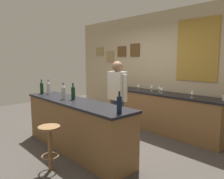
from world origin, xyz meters
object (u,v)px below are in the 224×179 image
Objects in this scene: bartender at (117,96)px; wine_bottle_d at (73,92)px; bar_stool at (50,141)px; wine_bottle_a at (42,87)px; wine_bottle_e at (119,104)px; wine_glass_e at (192,92)px; wine_bottle_c at (63,92)px; wine_bottle_b at (48,88)px; wine_glass_d at (162,88)px; wine_glass_c at (159,87)px; wine_glass_a at (138,85)px; wine_glass_b at (152,87)px.

bartender reaches higher than wine_bottle_d.
bar_stool is (0.17, -1.55, -0.48)m from bartender.
wine_bottle_e is (2.35, 0.03, 0.00)m from wine_bottle_a.
wine_glass_e is at bearing 47.75° from bartender.
wine_bottle_c is 0.18m from wine_bottle_d.
wine_glass_e is (2.22, 1.96, -0.05)m from wine_bottle_b.
wine_bottle_b reaches higher than wine_glass_d.
bartender reaches higher than wine_bottle_e.
wine_bottle_d reaches higher than wine_glass_c.
wine_bottle_c is at bearing -116.23° from bartender.
wine_bottle_c is 2.51m from wine_glass_e.
wine_glass_c is (1.34, 2.10, -0.05)m from wine_bottle_b.
wine_glass_a is (-0.12, 1.97, -0.05)m from wine_bottle_d.
wine_bottle_d is (0.89, 0.04, 0.00)m from wine_bottle_b.
wine_glass_a is 0.58m from wine_glass_c.
wine_bottle_d is at bearing -86.39° from wine_glass_a.
wine_bottle_c is at bearing -6.09° from wine_bottle_b.
wine_glass_a and wine_glass_d have the same top height.
bar_stool is 1.06m from wine_bottle_c.
wine_bottle_d is 1.97× the size of wine_glass_d.
wine_glass_a is at bearing 69.10° from wine_bottle_b.
wine_glass_b is at bearing 59.32° from wine_bottle_a.
wine_bottle_d is 1.97× the size of wine_glass_c.
bar_stool is 1.20m from wine_bottle_e.
wine_glass_d is at bearing 51.69° from wine_bottle_a.
wine_bottle_a reaches higher than bar_stool.
wine_glass_e is (0.83, 2.65, 0.55)m from bar_stool.
wine_glass_d is at bearing -15.22° from wine_glass_b.
bartender is 5.29× the size of wine_bottle_a.
wine_glass_b is (-0.09, 1.22, 0.07)m from bartender.
wine_bottle_a is 2.64m from wine_glass_c.
wine_bottle_d is (1.04, 0.13, 0.00)m from wine_bottle_a.
wine_bottle_e is 2.39m from wine_glass_b.
wine_bottle_b reaches higher than wine_glass_a.
wine_bottle_a is 1.00× the size of wine_bottle_b.
bartender is 10.45× the size of wine_glass_b.
wine_bottle_b is 2.96m from wine_glass_e.
wine_bottle_d is 1.97× the size of wine_glass_b.
wine_glass_c is (1.49, 2.18, -0.05)m from wine_bottle_a.
wine_glass_e is (1.46, 2.04, -0.05)m from wine_bottle_c.
wine_bottle_b is 1.00× the size of wine_bottle_c.
wine_bottle_e reaches higher than wine_glass_e.
wine_glass_a and wine_glass_c have the same top height.
wine_bottle_d is 1.97× the size of wine_glass_a.
bartender is at bearing -103.12° from wine_glass_d.
wine_bottle_b is at bearing -144.99° from bartender.
bartender reaches higher than wine_glass_a.
wine_bottle_c is (-0.63, 0.61, 0.60)m from bar_stool.
wine_bottle_a and wine_bottle_c have the same top height.
bartender reaches higher than wine_glass_e.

